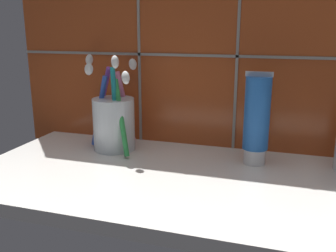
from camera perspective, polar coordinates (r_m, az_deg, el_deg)
sink_counter at (r=57.80cm, az=5.78°, el=-8.82°), size 74.61×32.81×2.00cm
tile_wall_backsplash at (r=69.42cm, az=9.25°, el=15.51°), size 84.61×1.72×50.33cm
toothbrush_cup at (r=69.66cm, az=-8.28°, el=0.80°), size 14.16×12.84×17.65cm
toothpaste_tube at (r=62.57cm, az=13.35°, el=1.03°), size 4.38×4.17×15.35cm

